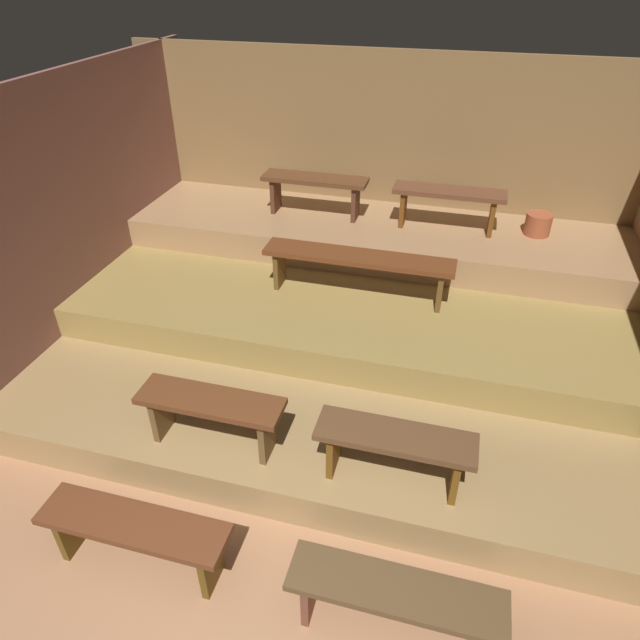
{
  "coord_description": "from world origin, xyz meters",
  "views": [
    {
      "loc": [
        0.92,
        -1.07,
        3.59
      ],
      "look_at": [
        -0.22,
        3.12,
        0.68
      ],
      "focal_mm": 31.48,
      "sensor_mm": 36.0,
      "label": 1
    }
  ],
  "objects_px": {
    "bench_floor_left": "(135,531)",
    "bench_floor_right": "(395,598)",
    "bench_lower_left": "(211,409)",
    "bench_lower_right": "(395,445)",
    "bench_middle_center": "(358,262)",
    "pail_upper": "(538,224)",
    "bench_upper_left": "(315,186)",
    "bench_upper_right": "(449,199)"
  },
  "relations": [
    {
      "from": "bench_floor_left",
      "to": "bench_floor_right",
      "type": "bearing_deg",
      "value": 0.0
    },
    {
      "from": "bench_lower_left",
      "to": "bench_lower_right",
      "type": "relative_size",
      "value": 1.0
    },
    {
      "from": "bench_middle_center",
      "to": "pail_upper",
      "type": "distance_m",
      "value": 2.14
    },
    {
      "from": "bench_floor_right",
      "to": "bench_upper_left",
      "type": "bearing_deg",
      "value": 111.92
    },
    {
      "from": "bench_lower_right",
      "to": "bench_upper_left",
      "type": "xyz_separation_m",
      "value": [
        -1.45,
        3.12,
        0.64
      ]
    },
    {
      "from": "pail_upper",
      "to": "bench_lower_right",
      "type": "bearing_deg",
      "value": -107.67
    },
    {
      "from": "bench_middle_center",
      "to": "bench_upper_left",
      "type": "height_order",
      "value": "bench_upper_left"
    },
    {
      "from": "bench_floor_right",
      "to": "pail_upper",
      "type": "height_order",
      "value": "pail_upper"
    },
    {
      "from": "bench_floor_left",
      "to": "bench_middle_center",
      "type": "height_order",
      "value": "bench_middle_center"
    },
    {
      "from": "bench_lower_right",
      "to": "bench_upper_right",
      "type": "xyz_separation_m",
      "value": [
        0.05,
        3.12,
        0.64
      ]
    },
    {
      "from": "bench_floor_left",
      "to": "bench_upper_right",
      "type": "distance_m",
      "value": 4.45
    },
    {
      "from": "bench_floor_right",
      "to": "bench_upper_right",
      "type": "relative_size",
      "value": 1.08
    },
    {
      "from": "bench_floor_left",
      "to": "bench_floor_right",
      "type": "distance_m",
      "value": 1.74
    },
    {
      "from": "bench_floor_left",
      "to": "bench_upper_left",
      "type": "relative_size",
      "value": 1.08
    },
    {
      "from": "bench_lower_right",
      "to": "pail_upper",
      "type": "xyz_separation_m",
      "value": [
        1.03,
        3.23,
        0.41
      ]
    },
    {
      "from": "bench_floor_right",
      "to": "bench_middle_center",
      "type": "xyz_separation_m",
      "value": [
        -0.87,
        2.89,
        0.65
      ]
    },
    {
      "from": "bench_floor_right",
      "to": "bench_middle_center",
      "type": "relative_size",
      "value": 0.69
    },
    {
      "from": "pail_upper",
      "to": "bench_lower_left",
      "type": "bearing_deg",
      "value": -126.97
    },
    {
      "from": "bench_floor_left",
      "to": "bench_floor_right",
      "type": "xyz_separation_m",
      "value": [
        1.74,
        0.0,
        0.0
      ]
    },
    {
      "from": "pail_upper",
      "to": "bench_upper_left",
      "type": "bearing_deg",
      "value": -177.33
    },
    {
      "from": "bench_lower_left",
      "to": "pail_upper",
      "type": "xyz_separation_m",
      "value": [
        2.43,
        3.23,
        0.41
      ]
    },
    {
      "from": "bench_upper_right",
      "to": "bench_lower_left",
      "type": "bearing_deg",
      "value": -115.02
    },
    {
      "from": "bench_lower_right",
      "to": "bench_middle_center",
      "type": "relative_size",
      "value": 0.6
    },
    {
      "from": "bench_middle_center",
      "to": "bench_upper_right",
      "type": "distance_m",
      "value": 1.4
    },
    {
      "from": "bench_lower_right",
      "to": "pail_upper",
      "type": "height_order",
      "value": "pail_upper"
    },
    {
      "from": "bench_floor_right",
      "to": "bench_lower_left",
      "type": "relative_size",
      "value": 1.16
    },
    {
      "from": "bench_lower_right",
      "to": "bench_upper_right",
      "type": "relative_size",
      "value": 0.94
    },
    {
      "from": "bench_floor_left",
      "to": "pail_upper",
      "type": "xyz_separation_m",
      "value": [
        2.6,
        4.15,
        0.72
      ]
    },
    {
      "from": "bench_upper_left",
      "to": "bench_upper_right",
      "type": "relative_size",
      "value": 1.0
    },
    {
      "from": "bench_lower_right",
      "to": "bench_lower_left",
      "type": "bearing_deg",
      "value": 180.0
    },
    {
      "from": "bench_upper_left",
      "to": "pail_upper",
      "type": "height_order",
      "value": "bench_upper_left"
    },
    {
      "from": "bench_lower_left",
      "to": "bench_middle_center",
      "type": "distance_m",
      "value": 2.12
    },
    {
      "from": "bench_floor_left",
      "to": "bench_lower_left",
      "type": "relative_size",
      "value": 1.16
    },
    {
      "from": "bench_lower_right",
      "to": "bench_floor_left",
      "type": "bearing_deg",
      "value": -149.67
    },
    {
      "from": "bench_middle_center",
      "to": "bench_lower_left",
      "type": "bearing_deg",
      "value": -109.71
    },
    {
      "from": "bench_floor_left",
      "to": "bench_lower_left",
      "type": "xyz_separation_m",
      "value": [
        0.17,
        0.92,
        0.31
      ]
    },
    {
      "from": "bench_floor_left",
      "to": "bench_lower_right",
      "type": "bearing_deg",
      "value": 30.33
    },
    {
      "from": "bench_floor_right",
      "to": "bench_lower_right",
      "type": "relative_size",
      "value": 1.16
    },
    {
      "from": "bench_middle_center",
      "to": "bench_upper_left",
      "type": "bearing_deg",
      "value": 123.55
    },
    {
      "from": "bench_floor_left",
      "to": "bench_middle_center",
      "type": "xyz_separation_m",
      "value": [
        0.88,
        2.89,
        0.65
      ]
    },
    {
      "from": "bench_upper_right",
      "to": "pail_upper",
      "type": "distance_m",
      "value": 1.01
    },
    {
      "from": "bench_upper_right",
      "to": "bench_lower_right",
      "type": "bearing_deg",
      "value": -90.95
    }
  ]
}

